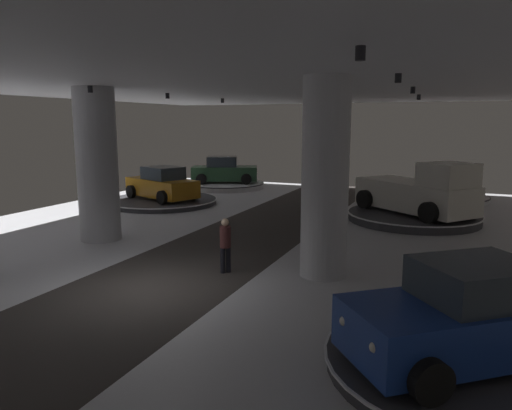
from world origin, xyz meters
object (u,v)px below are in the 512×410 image
(display_car_near_right, at_px, (469,316))
(display_car_far_left, at_px, (162,184))
(display_car_deep_left, at_px, (224,171))
(pickup_truck_far_right, at_px, (420,192))
(display_platform_far_right, at_px, (413,216))
(column_left, at_px, (97,165))
(display_platform_far_left, at_px, (162,201))
(column_right, at_px, (325,179))
(display_platform_near_right, at_px, (464,364))
(visitor_walking_near, at_px, (225,242))
(display_platform_deep_right, at_px, (443,197))
(display_car_deep_right, at_px, (444,181))
(display_platform_deep_left, at_px, (225,185))

(display_car_near_right, height_order, display_car_far_left, display_car_far_left)
(display_car_near_right, height_order, display_car_deep_left, display_car_deep_left)
(pickup_truck_far_right, bearing_deg, display_platform_far_right, 141.35)
(column_left, distance_m, display_platform_far_left, 8.16)
(column_right, relative_size, display_platform_far_right, 0.97)
(display_platform_near_right, relative_size, display_car_near_right, 1.10)
(display_car_deep_left, xyz_separation_m, display_car_far_left, (-0.20, -6.84, -0.08))
(column_right, distance_m, visitor_walking_near, 3.33)
(display_platform_near_right, relative_size, visitor_walking_near, 3.03)
(display_platform_far_left, distance_m, pickup_truck_far_right, 12.93)
(display_car_deep_left, bearing_deg, display_platform_deep_right, 0.83)
(display_platform_deep_right, xyz_separation_m, display_car_deep_right, (0.00, 0.03, 0.89))
(column_left, relative_size, visitor_walking_near, 3.46)
(column_right, relative_size, visitor_walking_near, 3.46)
(display_car_far_left, bearing_deg, display_platform_deep_left, 88.08)
(display_car_deep_right, height_order, pickup_truck_far_right, pickup_truck_far_right)
(display_car_near_right, height_order, display_platform_far_right, display_car_near_right)
(display_car_deep_right, distance_m, visitor_walking_near, 17.07)
(column_right, relative_size, display_platform_deep_right, 1.15)
(display_car_near_right, relative_size, display_car_deep_left, 0.96)
(display_car_deep_right, height_order, display_platform_far_right, display_car_deep_right)
(display_platform_near_right, bearing_deg, display_platform_deep_left, 126.51)
(display_car_deep_left, distance_m, display_platform_deep_right, 13.44)
(display_platform_far_right, xyz_separation_m, pickup_truck_far_right, (0.25, -0.20, 1.10))
(column_right, xyz_separation_m, display_platform_far_right, (1.68, 8.82, -2.54))
(column_left, height_order, display_platform_far_left, column_left)
(display_platform_deep_right, height_order, display_car_deep_right, display_car_deep_right)
(display_car_deep_right, distance_m, display_platform_far_right, 6.65)
(display_platform_near_right, relative_size, display_car_far_left, 1.06)
(display_platform_deep_right, height_order, pickup_truck_far_right, pickup_truck_far_right)
(column_right, distance_m, pickup_truck_far_right, 8.95)
(display_car_far_left, height_order, pickup_truck_far_right, pickup_truck_far_right)
(display_platform_deep_left, relative_size, display_car_far_left, 1.13)
(display_platform_far_left, bearing_deg, display_platform_near_right, -40.64)
(column_left, height_order, display_car_far_left, column_left)
(visitor_walking_near, bearing_deg, display_car_deep_left, 116.80)
(display_platform_deep_left, relative_size, display_car_deep_left, 1.12)
(column_left, xyz_separation_m, display_car_far_left, (-2.25, 7.37, -1.71))
(display_platform_near_right, distance_m, display_platform_far_right, 13.21)
(display_platform_far_left, bearing_deg, pickup_truck_far_right, 1.48)
(display_platform_deep_left, bearing_deg, display_car_deep_right, 0.91)
(column_right, bearing_deg, column_left, 174.08)
(display_platform_deep_left, distance_m, display_platform_far_left, 6.84)
(display_car_deep_right, distance_m, pickup_truck_far_right, 6.77)
(display_platform_deep_right, xyz_separation_m, visitor_walking_near, (-5.33, -16.18, 0.74))
(display_car_deep_left, xyz_separation_m, display_platform_deep_right, (13.41, 0.19, -0.96))
(column_left, distance_m, display_platform_far_right, 13.27)
(display_platform_deep_left, bearing_deg, pickup_truck_far_right, -27.28)
(display_car_deep_left, relative_size, visitor_walking_near, 2.87)
(display_car_near_right, bearing_deg, display_platform_far_left, 139.45)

